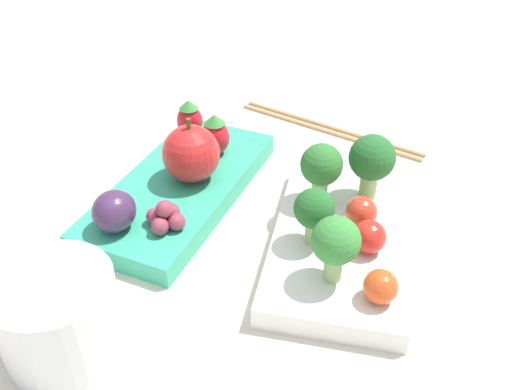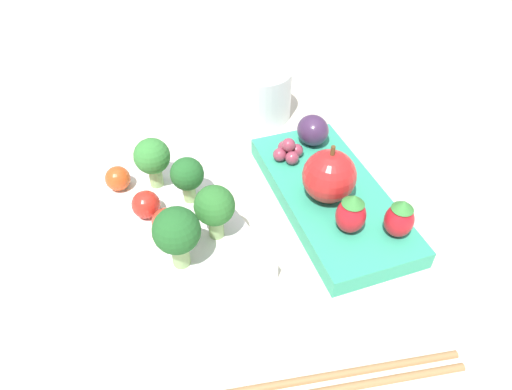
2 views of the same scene
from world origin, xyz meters
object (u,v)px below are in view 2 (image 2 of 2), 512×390
(broccoli_floret_2, at_px, (187,175))
(cherry_tomato_2, at_px, (118,178))
(cherry_tomato_0, at_px, (166,222))
(cherry_tomato_1, at_px, (146,204))
(strawberry_1, at_px, (351,213))
(plum, at_px, (313,130))
(grape_cluster, at_px, (288,151))
(drinking_cup, at_px, (259,93))
(broccoli_floret_3, at_px, (215,207))
(apple, at_px, (329,176))
(broccoli_floret_0, at_px, (177,232))
(bento_box_fruit, at_px, (330,196))
(strawberry_0, at_px, (400,218))
(chopsticks_pair, at_px, (323,383))
(broccoli_floret_1, at_px, (152,158))
(bento_box_savoury, at_px, (177,224))

(broccoli_floret_2, bearing_deg, cherry_tomato_2, 55.20)
(cherry_tomato_0, height_order, cherry_tomato_1, same)
(cherry_tomato_1, height_order, strawberry_1, strawberry_1)
(plum, xyz_separation_m, grape_cluster, (-0.02, 0.04, -0.01))
(drinking_cup, bearing_deg, broccoli_floret_2, 137.73)
(plum, distance_m, drinking_cup, 0.10)
(broccoli_floret_3, xyz_separation_m, apple, (0.01, -0.11, -0.01))
(cherry_tomato_0, bearing_deg, broccoli_floret_0, -175.97)
(plum, bearing_deg, grape_cluster, 113.30)
(bento_box_fruit, relative_size, broccoli_floret_2, 4.46)
(broccoli_floret_2, relative_size, cherry_tomato_2, 1.96)
(strawberry_0, height_order, chopsticks_pair, strawberry_0)
(broccoli_floret_1, distance_m, broccoli_floret_3, 0.09)
(apple, bearing_deg, plum, -17.38)
(chopsticks_pair, bearing_deg, strawberry_0, -52.47)
(apple, bearing_deg, chopsticks_pair, 151.63)
(cherry_tomato_1, height_order, grape_cluster, cherry_tomato_1)
(broccoli_floret_1, xyz_separation_m, grape_cluster, (-0.01, -0.14, -0.02))
(broccoli_floret_3, height_order, grape_cluster, broccoli_floret_3)
(grape_cluster, bearing_deg, broccoli_floret_3, 126.40)
(cherry_tomato_1, relative_size, cherry_tomato_2, 1.07)
(broccoli_floret_2, xyz_separation_m, cherry_tomato_0, (-0.03, 0.03, -0.02))
(broccoli_floret_0, distance_m, strawberry_1, 0.15)
(strawberry_0, bearing_deg, bento_box_fruit, 18.70)
(cherry_tomato_1, bearing_deg, grape_cluster, -79.30)
(bento_box_fruit, distance_m, broccoli_floret_3, 0.13)
(apple, xyz_separation_m, strawberry_0, (-0.07, -0.03, -0.01))
(strawberry_1, distance_m, plum, 0.13)
(broccoli_floret_2, height_order, strawberry_1, broccoli_floret_2)
(bento_box_fruit, bearing_deg, bento_box_savoury, 83.15)
(bento_box_fruit, distance_m, apple, 0.04)
(cherry_tomato_2, bearing_deg, strawberry_1, -125.91)
(plum, distance_m, grape_cluster, 0.04)
(apple, bearing_deg, broccoli_floret_1, 62.42)
(bento_box_fruit, height_order, plum, plum)
(cherry_tomato_2, xyz_separation_m, plum, (-0.00, -0.21, 0.00))
(cherry_tomato_0, relative_size, strawberry_0, 0.64)
(drinking_cup, height_order, chopsticks_pair, drinking_cup)
(strawberry_1, height_order, grape_cluster, strawberry_1)
(cherry_tomato_1, bearing_deg, cherry_tomato_0, -156.85)
(bento_box_savoury, bearing_deg, strawberry_1, -116.83)
(bento_box_savoury, relative_size, bento_box_fruit, 0.95)
(broccoli_floret_2, xyz_separation_m, drinking_cup, (0.14, -0.13, -0.02))
(broccoli_floret_0, xyz_separation_m, broccoli_floret_2, (0.07, -0.03, -0.01))
(bento_box_savoury, bearing_deg, cherry_tomato_2, 34.00)
(bento_box_savoury, bearing_deg, broccoli_floret_3, -139.84)
(broccoli_floret_0, distance_m, broccoli_floret_2, 0.08)
(grape_cluster, bearing_deg, broccoli_floret_0, 124.28)
(strawberry_0, distance_m, chopsticks_pair, 0.15)
(apple, distance_m, grape_cluster, 0.07)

